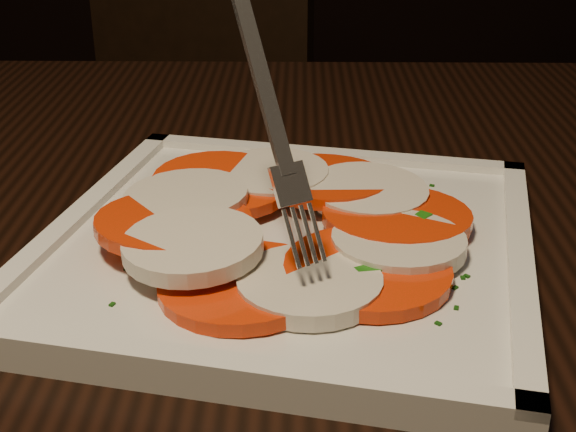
{
  "coord_description": "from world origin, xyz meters",
  "views": [
    {
      "loc": [
        0.11,
        -0.59,
        1.0
      ],
      "look_at": [
        0.13,
        -0.14,
        0.78
      ],
      "focal_mm": 50.0,
      "sensor_mm": 36.0,
      "label": 1
    }
  ],
  "objects_px": {
    "table": "(228,307)",
    "chair": "(180,123)",
    "plate": "(288,248)",
    "fork": "(257,94)"
  },
  "relations": [
    {
      "from": "table",
      "to": "chair",
      "type": "relative_size",
      "value": 1.33
    },
    {
      "from": "table",
      "to": "chair",
      "type": "xyz_separation_m",
      "value": [
        -0.11,
        0.81,
        -0.12
      ]
    },
    {
      "from": "plate",
      "to": "fork",
      "type": "bearing_deg",
      "value": -123.95
    },
    {
      "from": "table",
      "to": "plate",
      "type": "distance_m",
      "value": 0.15
    },
    {
      "from": "table",
      "to": "plate",
      "type": "height_order",
      "value": "plate"
    },
    {
      "from": "table",
      "to": "plate",
      "type": "bearing_deg",
      "value": -65.67
    },
    {
      "from": "chair",
      "to": "plate",
      "type": "height_order",
      "value": "chair"
    },
    {
      "from": "chair",
      "to": "fork",
      "type": "distance_m",
      "value": 1.01
    },
    {
      "from": "table",
      "to": "chair",
      "type": "height_order",
      "value": "chair"
    },
    {
      "from": "fork",
      "to": "chair",
      "type": "bearing_deg",
      "value": 70.1
    }
  ]
}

